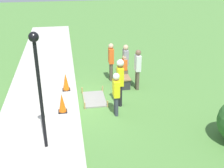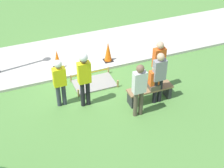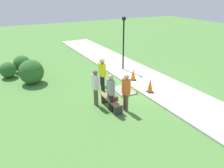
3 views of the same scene
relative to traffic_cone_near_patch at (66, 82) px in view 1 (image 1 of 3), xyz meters
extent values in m
plane|color=#51843D|center=(1.17, 0.46, -0.49)|extent=(60.00, 60.00, 0.00)
cube|color=#BCB7AD|center=(1.17, -1.04, -0.44)|extent=(28.00, 3.00, 0.10)
cube|color=gray|center=(0.97, 1.14, -0.46)|extent=(1.43, 0.91, 0.06)
cube|color=tan|center=(0.25, 0.69, -0.35)|extent=(0.05, 0.05, 0.28)
cube|color=tan|center=(1.68, 0.69, -0.35)|extent=(0.05, 0.05, 0.28)
cube|color=tan|center=(0.25, 1.60, -0.35)|extent=(0.05, 0.05, 0.28)
cube|color=tan|center=(1.68, 1.60, -0.35)|extent=(0.05, 0.05, 0.28)
cube|color=yellow|center=(0.97, 0.69, -0.28)|extent=(1.43, 0.00, 0.04)
cube|color=black|center=(0.00, 0.00, -0.38)|extent=(0.34, 0.34, 0.02)
cone|color=orange|center=(0.00, 0.00, 0.02)|extent=(0.29, 0.29, 0.77)
cube|color=black|center=(1.93, -0.18, -0.38)|extent=(0.34, 0.34, 0.02)
cone|color=orange|center=(1.93, -0.18, 0.00)|extent=(0.29, 0.29, 0.74)
cube|color=#2D2D33|center=(-1.11, 2.67, -0.26)|extent=(0.12, 0.40, 0.46)
cube|color=#2D2D33|center=(0.22, 2.67, -0.26)|extent=(0.12, 0.40, 0.46)
cube|color=olive|center=(-0.44, 2.67, -0.01)|extent=(1.52, 0.44, 0.06)
cube|color=brown|center=(-0.53, 2.67, 0.11)|extent=(0.34, 0.44, 0.18)
cube|color=#E55B1E|center=(-0.53, 2.75, 0.45)|extent=(0.36, 0.20, 0.50)
sphere|color=tan|center=(-0.53, 2.75, 0.81)|extent=(0.21, 0.21, 0.21)
cylinder|color=#383D47|center=(2.22, 1.83, -0.10)|extent=(0.14, 0.14, 0.79)
cylinder|color=#383D47|center=(2.40, 1.83, -0.10)|extent=(0.14, 0.14, 0.79)
cube|color=yellow|center=(2.31, 1.83, 0.61)|extent=(0.40, 0.22, 0.63)
sphere|color=#A37A5B|center=(2.31, 1.83, 1.03)|extent=(0.21, 0.21, 0.21)
sphere|color=white|center=(2.31, 1.83, 1.09)|extent=(0.25, 0.25, 0.25)
cylinder|color=black|center=(1.50, 2.12, -0.04)|extent=(0.14, 0.14, 0.91)
cylinder|color=black|center=(1.68, 2.12, -0.04)|extent=(0.14, 0.14, 0.91)
cube|color=yellow|center=(1.59, 2.12, 0.78)|extent=(0.40, 0.22, 0.72)
sphere|color=brown|center=(1.59, 2.12, 1.26)|extent=(0.25, 0.25, 0.25)
sphere|color=white|center=(1.59, 2.12, 1.33)|extent=(0.28, 0.28, 0.28)
cylinder|color=brown|center=(-1.05, 2.19, -0.04)|extent=(0.14, 0.14, 0.90)
cylinder|color=brown|center=(-0.87, 2.19, -0.04)|extent=(0.14, 0.14, 0.90)
cube|color=#E55B1E|center=(-0.96, 2.19, 0.76)|extent=(0.40, 0.22, 0.71)
sphere|color=tan|center=(-0.96, 2.19, 1.24)|extent=(0.24, 0.24, 0.24)
cylinder|color=brown|center=(0.13, 3.18, -0.04)|extent=(0.14, 0.14, 0.90)
cylinder|color=brown|center=(0.31, 3.18, -0.04)|extent=(0.14, 0.14, 0.90)
cube|color=silver|center=(0.22, 3.18, 0.77)|extent=(0.40, 0.22, 0.71)
sphere|color=brown|center=(0.22, 3.18, 1.24)|extent=(0.24, 0.24, 0.24)
cylinder|color=black|center=(-0.73, 2.82, -0.04)|extent=(0.14, 0.14, 0.90)
cylinder|color=black|center=(-0.55, 2.82, -0.04)|extent=(0.14, 0.14, 0.90)
cube|color=gray|center=(-0.64, 2.82, 0.76)|extent=(0.40, 0.22, 0.71)
sphere|color=tan|center=(-0.64, 2.82, 1.24)|extent=(0.24, 0.24, 0.24)
cylinder|color=black|center=(4.02, -0.71, 1.31)|extent=(0.10, 0.10, 3.40)
sphere|color=black|center=(4.02, -0.71, 3.10)|extent=(0.28, 0.28, 0.28)
camera|label=1|loc=(11.47, 0.11, 5.01)|focal=45.00mm
camera|label=2|loc=(3.97, 10.54, 6.67)|focal=55.00mm
camera|label=3|loc=(-8.63, 7.13, 4.79)|focal=35.00mm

